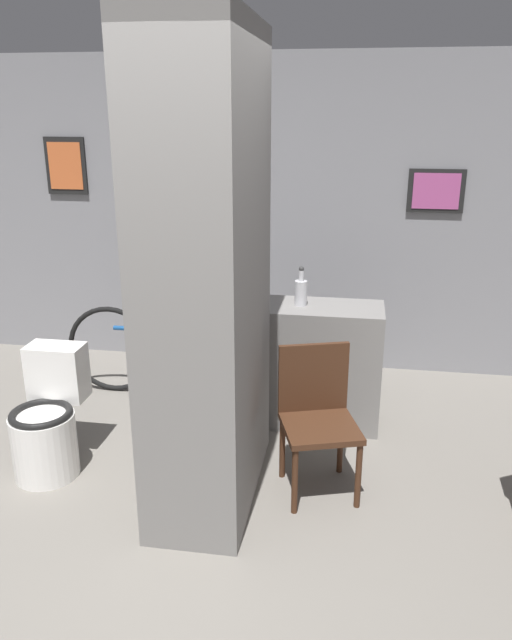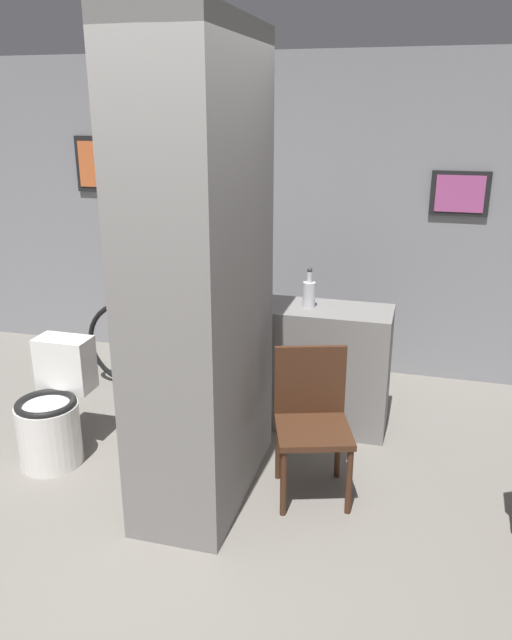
{
  "view_description": "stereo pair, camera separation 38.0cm",
  "coord_description": "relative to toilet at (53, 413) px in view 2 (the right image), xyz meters",
  "views": [
    {
      "loc": [
        0.89,
        -2.57,
        2.19
      ],
      "look_at": [
        0.32,
        0.98,
        0.95
      ],
      "focal_mm": 35.0,
      "sensor_mm": 36.0,
      "label": 1
    },
    {
      "loc": [
        1.26,
        -2.49,
        2.19
      ],
      "look_at": [
        0.32,
        0.98,
        0.95
      ],
      "focal_mm": 35.0,
      "sensor_mm": 36.0,
      "label": 2
    }
  ],
  "objects": [
    {
      "name": "chair_near_pillar",
      "position": [
        1.66,
        0.09,
        0.16
      ],
      "size": [
        0.53,
        0.53,
        0.87
      ],
      "rotation": [
        0.0,
        0.0,
        0.31
      ],
      "color": "#422616",
      "rests_on": "ground_plane"
    },
    {
      "name": "bicycle",
      "position": [
        0.42,
        1.16,
        0.05
      ],
      "size": [
        1.62,
        0.42,
        0.77
      ],
      "color": "black",
      "rests_on": "ground_plane"
    },
    {
      "name": "ground_plane",
      "position": [
        0.94,
        -0.63,
        -0.32
      ],
      "size": [
        14.0,
        14.0,
        0.0
      ],
      "primitive_type": "plane",
      "color": "slate"
    },
    {
      "name": "pillar_center",
      "position": [
        1.06,
        -0.05,
        0.98
      ],
      "size": [
        0.55,
        1.15,
        2.6
      ],
      "color": "gray",
      "rests_on": "ground_plane"
    },
    {
      "name": "wall_back",
      "position": [
        0.94,
        2.0,
        0.98
      ],
      "size": [
        8.0,
        0.09,
        2.6
      ],
      "color": "gray",
      "rests_on": "ground_plane"
    },
    {
      "name": "bottle_tall",
      "position": [
        1.48,
        0.91,
        0.66
      ],
      "size": [
        0.09,
        0.09,
        0.28
      ],
      "color": "silver",
      "rests_on": "counter_shelf"
    },
    {
      "name": "toilet",
      "position": [
        0.0,
        0.0,
        0.0
      ],
      "size": [
        0.4,
        0.56,
        0.77
      ],
      "color": "white",
      "rests_on": "ground_plane"
    },
    {
      "name": "counter_shelf",
      "position": [
        1.45,
        0.91,
        0.12
      ],
      "size": [
        1.2,
        0.44,
        0.88
      ],
      "color": "gray",
      "rests_on": "ground_plane"
    }
  ]
}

